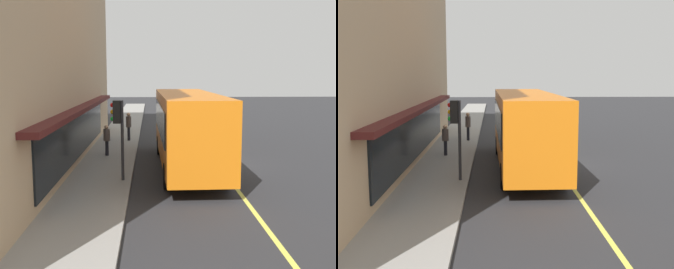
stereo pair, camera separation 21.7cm
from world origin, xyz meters
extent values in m
plane|color=#28282B|center=(0.00, 0.00, 0.00)|extent=(120.00, 120.00, 0.00)
cube|color=gray|center=(0.00, 5.42, 0.07)|extent=(80.00, 2.65, 0.15)
cube|color=#D8D14C|center=(0.00, 0.00, 0.00)|extent=(36.00, 0.16, 0.01)
cube|color=#4C1919|center=(0.07, 6.50, 2.80)|extent=(18.94, 0.70, 0.20)
cube|color=black|center=(0.07, 6.72, 1.50)|extent=(16.24, 0.08, 2.00)
cube|color=orange|center=(-0.93, 1.61, 2.00)|extent=(11.05, 2.71, 3.00)
cube|color=black|center=(4.52, 1.71, 2.36)|extent=(0.16, 2.10, 1.80)
cube|color=black|center=(-1.25, 2.87, 2.36)|extent=(8.80, 0.23, 1.32)
cube|color=black|center=(-1.21, 0.34, 2.36)|extent=(8.80, 0.23, 1.32)
cube|color=#0CF259|center=(4.59, 1.71, 3.25)|extent=(0.12, 1.90, 0.36)
cube|color=#2D2D33|center=(4.62, 1.72, 0.75)|extent=(0.21, 2.40, 0.40)
cylinder|color=black|center=(2.57, 2.81, 0.50)|extent=(1.01, 0.32, 1.00)
cylinder|color=black|center=(2.61, 0.55, 0.50)|extent=(1.01, 0.32, 1.00)
cylinder|color=black|center=(-4.47, 2.67, 0.50)|extent=(1.01, 0.32, 1.00)
cylinder|color=black|center=(-4.43, 0.41, 0.50)|extent=(1.01, 0.32, 1.00)
cylinder|color=#2D2D33|center=(-3.62, 4.43, 1.75)|extent=(0.12, 0.12, 3.20)
cube|color=black|center=(-3.62, 4.63, 2.90)|extent=(0.30, 0.30, 0.90)
sphere|color=red|center=(-3.62, 4.80, 3.17)|extent=(0.18, 0.18, 0.18)
sphere|color=orange|center=(-3.62, 4.80, 2.90)|extent=(0.18, 0.18, 0.18)
sphere|color=green|center=(-3.62, 4.80, 2.63)|extent=(0.18, 0.18, 0.18)
cylinder|color=black|center=(6.55, 4.70, 0.58)|extent=(0.18, 0.18, 0.86)
cylinder|color=#594C47|center=(6.55, 4.70, 1.35)|extent=(0.34, 0.34, 0.68)
sphere|color=tan|center=(6.55, 4.70, 1.82)|extent=(0.24, 0.24, 0.24)
cylinder|color=black|center=(1.56, 5.59, 0.54)|extent=(0.18, 0.18, 0.78)
cylinder|color=#594C47|center=(1.56, 5.59, 1.24)|extent=(0.34, 0.34, 0.62)
sphere|color=tan|center=(1.56, 5.59, 1.65)|extent=(0.22, 0.22, 0.22)
camera|label=1|loc=(-20.13, 3.30, 4.38)|focal=44.88mm
camera|label=2|loc=(-20.14, 3.08, 4.38)|focal=44.88mm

